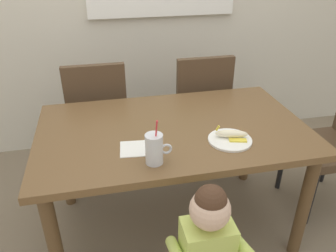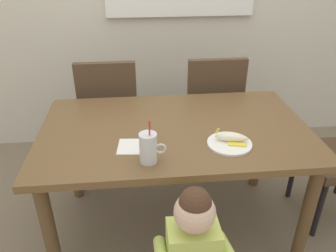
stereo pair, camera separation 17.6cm
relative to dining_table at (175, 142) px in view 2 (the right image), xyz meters
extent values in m
plane|color=#7A6B56|center=(0.00, 0.00, -0.65)|extent=(24.00, 24.00, 0.00)
cube|color=brown|center=(0.00, 0.00, 0.08)|extent=(1.51, 0.91, 0.04)
cylinder|color=brown|center=(-0.67, -0.37, -0.30)|extent=(0.07, 0.07, 0.71)
cylinder|color=brown|center=(0.67, -0.37, -0.30)|extent=(0.07, 0.07, 0.71)
cylinder|color=brown|center=(-0.67, 0.37, -0.30)|extent=(0.07, 0.07, 0.71)
cylinder|color=brown|center=(0.67, 0.37, -0.30)|extent=(0.07, 0.07, 0.71)
cube|color=#4C3826|center=(-0.42, 0.76, -0.20)|extent=(0.44, 0.44, 0.06)
cube|color=#4C3826|center=(-0.42, 0.56, 0.07)|extent=(0.42, 0.05, 0.48)
cylinder|color=black|center=(-0.23, 0.95, -0.44)|extent=(0.04, 0.04, 0.42)
cylinder|color=black|center=(-0.61, 0.95, -0.44)|extent=(0.04, 0.04, 0.42)
cylinder|color=black|center=(-0.23, 0.57, -0.44)|extent=(0.04, 0.04, 0.42)
cylinder|color=black|center=(-0.61, 0.57, -0.44)|extent=(0.04, 0.04, 0.42)
cube|color=#4C3826|center=(0.37, 0.76, -0.20)|extent=(0.44, 0.44, 0.06)
cube|color=#4C3826|center=(0.37, 0.56, 0.07)|extent=(0.42, 0.05, 0.48)
cylinder|color=black|center=(0.56, 0.95, -0.44)|extent=(0.04, 0.04, 0.42)
cylinder|color=black|center=(0.18, 0.95, -0.44)|extent=(0.04, 0.04, 0.42)
cylinder|color=black|center=(0.56, 0.57, -0.44)|extent=(0.04, 0.04, 0.42)
cylinder|color=black|center=(0.18, 0.57, -0.44)|extent=(0.04, 0.04, 0.42)
cylinder|color=black|center=(0.88, 0.20, -0.44)|extent=(0.04, 0.04, 0.42)
cylinder|color=black|center=(0.88, -0.18, -0.44)|extent=(0.04, 0.04, 0.42)
sphere|color=beige|center=(0.00, -0.65, 0.07)|extent=(0.17, 0.17, 0.17)
sphere|color=#472D1E|center=(0.00, -0.65, 0.12)|extent=(0.13, 0.13, 0.13)
cylinder|color=#C6DB66|center=(0.14, -0.67, -0.13)|extent=(0.05, 0.24, 0.13)
cylinder|color=silver|center=(-0.17, -0.32, 0.17)|extent=(0.08, 0.08, 0.15)
cylinder|color=#8C6647|center=(-0.17, -0.32, 0.14)|extent=(0.07, 0.07, 0.08)
torus|color=silver|center=(-0.11, -0.32, 0.16)|extent=(0.06, 0.01, 0.06)
cylinder|color=#E5333F|center=(-0.16, -0.33, 0.24)|extent=(0.01, 0.09, 0.21)
cylinder|color=white|center=(0.26, -0.21, 0.10)|extent=(0.23, 0.23, 0.01)
ellipsoid|color=#F4EAC6|center=(0.27, -0.20, 0.13)|extent=(0.18, 0.09, 0.04)
cube|color=yellow|center=(0.29, -0.24, 0.11)|extent=(0.10, 0.05, 0.01)
cube|color=yellow|center=(0.30, -0.17, 0.11)|extent=(0.10, 0.05, 0.01)
cylinder|color=yellow|center=(0.20, -0.18, 0.16)|extent=(0.03, 0.02, 0.03)
cube|color=white|center=(-0.24, -0.18, 0.10)|extent=(0.16, 0.16, 0.00)
camera|label=1|loc=(-0.38, -1.60, 1.00)|focal=35.50mm
camera|label=2|loc=(-0.21, -1.63, 1.00)|focal=35.50mm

